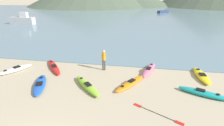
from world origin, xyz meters
name	(u,v)px	position (x,y,z in m)	size (l,w,h in m)	color
bay_water	(129,16)	(0.00, 45.57, 0.03)	(160.00, 70.00, 0.06)	slate
kayak_on_sand_0	(40,84)	(-2.73, 6.23, 0.13)	(1.87, 3.07, 0.30)	blue
kayak_on_sand_1	(203,93)	(7.79, 6.88, 0.17)	(2.91, 1.60, 0.38)	teal
kayak_on_sand_2	(130,83)	(3.30, 7.44, 0.13)	(2.15, 2.96, 0.31)	orange
kayak_on_sand_3	(15,69)	(-6.02, 8.17, 0.15)	(1.96, 2.72, 0.35)	white
kayak_on_sand_4	(87,86)	(0.49, 6.55, 0.17)	(2.62, 2.79, 0.39)	#8CCC2D
kayak_on_sand_5	(201,75)	(8.47, 9.54, 0.14)	(0.93, 3.02, 0.33)	yellow
kayak_on_sand_6	(149,70)	(4.61, 9.90, 0.17)	(1.43, 2.99, 0.38)	#E5668C
kayak_on_sand_7	(54,67)	(-3.23, 9.21, 0.14)	(2.68, 3.17, 0.33)	red
person_near_waterline	(104,59)	(0.98, 9.60, 0.98)	(0.35, 0.30, 1.71)	#4C4C4C
moored_boat_0	(163,12)	(9.92, 55.02, 0.43)	(3.57, 3.24, 0.75)	navy
moored_boat_1	(23,20)	(-19.65, 28.60, 0.87)	(4.80, 1.59, 2.32)	#B2B2B7
loose_paddle	(157,114)	(4.92, 4.59, 0.01)	(2.53, 1.47, 0.03)	black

